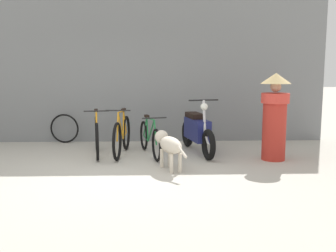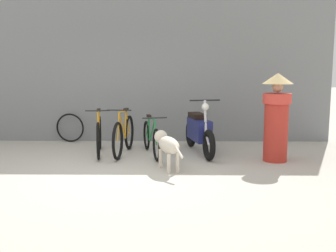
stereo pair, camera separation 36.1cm
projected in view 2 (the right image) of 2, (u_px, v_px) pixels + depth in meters
name	position (u px, v px, depth m)	size (l,w,h in m)	color
ground_plane	(114.00, 173.00, 6.33)	(60.00, 60.00, 0.00)	#B7B2A5
shop_wall_back	(132.00, 68.00, 9.01)	(9.07, 0.20, 3.39)	slate
bicycle_0	(99.00, 135.00, 7.70)	(0.46, 1.65, 0.91)	black
bicycle_1	(124.00, 135.00, 7.68)	(0.46, 1.70, 0.92)	black
bicycle_2	(151.00, 138.00, 7.62)	(0.54, 1.66, 0.79)	black
motorcycle	(199.00, 131.00, 7.77)	(0.61, 1.89, 1.10)	black
stray_dog	(167.00, 144.00, 6.54)	(0.54, 1.11, 0.61)	beige
person_in_robes	(276.00, 115.00, 7.04)	(0.64, 0.64, 1.59)	#B72D23
spare_tire_left	(70.00, 128.00, 8.98)	(0.66, 0.13, 0.66)	black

